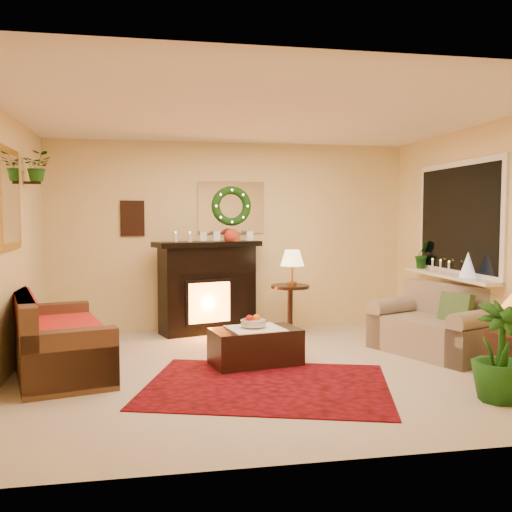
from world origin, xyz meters
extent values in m
plane|color=beige|center=(0.00, 0.00, 0.00)|extent=(5.00, 5.00, 0.00)
plane|color=white|center=(0.00, 0.00, 2.60)|extent=(5.00, 5.00, 0.00)
plane|color=#EFD88C|center=(0.00, 2.25, 1.30)|extent=(5.00, 5.00, 0.00)
plane|color=#EFD88C|center=(0.00, -2.25, 1.30)|extent=(5.00, 5.00, 0.00)
plane|color=#EFD88C|center=(-2.50, 0.00, 1.30)|extent=(4.50, 4.50, 0.00)
plane|color=#EFD88C|center=(2.50, 0.00, 1.30)|extent=(4.50, 4.50, 0.00)
cube|color=#5D020E|center=(-0.07, -0.58, 0.01)|extent=(2.63, 2.26, 0.01)
cube|color=brown|center=(-2.04, 0.32, 0.43)|extent=(1.27, 2.02, 0.80)
cube|color=#AD1A01|center=(-2.06, 0.46, 0.46)|extent=(0.80, 1.30, 0.02)
cube|color=black|center=(-0.36, 2.00, 0.55)|extent=(1.34, 0.76, 1.17)
sphere|color=red|center=(-0.02, 2.01, 1.30)|extent=(0.22, 0.22, 0.22)
cylinder|color=white|center=(-0.78, 1.99, 1.26)|extent=(0.06, 0.06, 0.19)
cylinder|color=white|center=(-0.59, 1.95, 1.26)|extent=(0.06, 0.06, 0.19)
cube|color=white|center=(0.00, 2.23, 1.70)|extent=(0.92, 0.02, 0.72)
torus|color=#194719|center=(0.00, 2.19, 1.72)|extent=(0.55, 0.11, 0.55)
cube|color=#381E11|center=(-1.35, 2.23, 1.55)|extent=(0.32, 0.03, 0.48)
cube|color=gold|center=(-2.48, 0.30, 1.75)|extent=(0.03, 0.84, 1.00)
imported|color=#194719|center=(-2.34, 1.05, 1.97)|extent=(0.33, 0.28, 0.36)
cube|color=#8B7257|center=(2.06, 0.29, 0.42)|extent=(1.26, 1.56, 0.79)
cube|color=white|center=(2.48, 0.55, 1.55)|extent=(0.03, 1.86, 1.36)
cube|color=black|center=(2.47, 0.55, 1.55)|extent=(0.02, 1.70, 1.22)
cube|color=white|center=(2.38, 0.55, 0.87)|extent=(0.22, 1.86, 0.04)
cone|color=silver|center=(2.35, 0.09, 1.04)|extent=(0.19, 0.19, 0.28)
imported|color=#19381F|center=(2.42, 1.29, 1.08)|extent=(0.27, 0.21, 0.48)
cylinder|color=#4A2B1F|center=(0.71, 1.66, 0.33)|extent=(0.55, 0.55, 0.66)
cone|color=#FEE995|center=(0.73, 1.62, 0.88)|extent=(0.32, 0.32, 0.48)
cube|color=black|center=(-0.04, 0.18, 0.21)|extent=(1.00, 0.67, 0.39)
cylinder|color=silver|center=(-0.06, 0.21, 0.45)|extent=(0.27, 0.27, 0.06)
imported|color=#265A1E|center=(1.79, -1.36, 0.45)|extent=(1.75, 1.75, 2.54)
camera|label=1|loc=(-1.13, -5.67, 1.58)|focal=40.00mm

